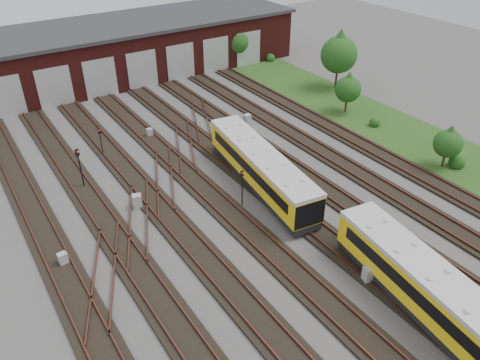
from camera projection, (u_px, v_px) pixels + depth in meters
ground at (316, 260)px, 30.30m from camera, size 120.00×120.00×0.00m
track_network at (308, 255)px, 30.57m from camera, size 30.40×70.00×0.33m
maintenance_shed at (98, 53)px, 56.63m from camera, size 51.00×12.50×6.35m
grass_verge at (394, 130)px, 46.17m from camera, size 8.00×55.00×0.05m
metro_train at (433, 295)px, 25.33m from camera, size 4.36×46.14×2.88m
signal_mast_0 at (79, 163)px, 36.31m from camera, size 0.33×0.31×3.47m
signal_mast_1 at (100, 138)px, 40.98m from camera, size 0.25×0.24×2.64m
signal_mast_2 at (242, 184)px, 34.44m from camera, size 0.22×0.21×3.03m
signal_mast_3 at (244, 150)px, 39.13m from camera, size 0.25×0.24×2.74m
relay_cabinet_0 at (63, 259)px, 29.68m from camera, size 0.60×0.52×0.92m
relay_cabinet_1 at (137, 201)px, 34.88m from camera, size 0.81×0.74×1.12m
relay_cabinet_2 at (369, 275)px, 28.36m from camera, size 0.80×0.71×1.14m
relay_cabinet_3 at (150, 133)px, 44.70m from camera, size 0.52×0.43×0.86m
relay_cabinet_4 at (247, 120)px, 46.91m from camera, size 0.69×0.59×1.10m
tree_0 at (236, 38)px, 60.76m from camera, size 3.32×3.32×5.50m
tree_1 at (348, 86)px, 48.23m from camera, size 2.72×2.72×4.50m
tree_2 at (339, 50)px, 53.31m from camera, size 4.20×4.20×6.96m
tree_3 at (449, 140)px, 38.85m from camera, size 2.40×2.40×3.97m
bush_0 at (457, 160)px, 39.85m from camera, size 1.37×1.37×1.37m
bush_1 at (375, 121)px, 46.65m from camera, size 1.07×1.07×1.07m
bush_2 at (270, 57)px, 63.66m from camera, size 1.20×1.20×1.20m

